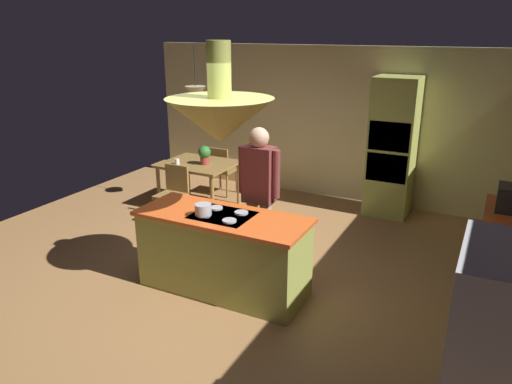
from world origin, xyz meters
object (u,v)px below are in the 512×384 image
Objects in this scene: kitchen_island at (223,253)px; chair_facing_island at (174,190)px; oven_tower at (392,148)px; cooking_pot_on_cooktop at (203,209)px; dining_table at (199,168)px; cup_on_table at (177,162)px; chair_by_back_wall at (221,168)px; potted_plant_on_table at (204,154)px; person_at_island at (259,190)px.

kitchen_island is 2.21m from chair_facing_island.
oven_tower reaches higher than cooking_pot_on_cooktop.
cup_on_table reaches higher than dining_table.
oven_tower is 3.39m from chair_facing_island.
kitchen_island reaches higher than chair_facing_island.
kitchen_island is at bearing -51.01° from dining_table.
kitchen_island is 21.17× the size of cup_on_table.
kitchen_island is at bearing -108.74° from oven_tower.
chair_by_back_wall is at bearing 117.80° from cooking_pot_on_cooktop.
chair_by_back_wall is 4.83× the size of cooking_pot_on_cooktop.
potted_plant_on_table is 1.67× the size of cooking_pot_on_cooktop.
kitchen_island is 6.35× the size of potted_plant_on_table.
chair_by_back_wall is (-1.70, 2.79, 0.05)m from kitchen_island.
dining_table is at bearing -157.79° from oven_tower.
person_at_island is at bearing -40.32° from potted_plant_on_table.
person_at_island reaches higher than kitchen_island.
dining_table is 2.73m from cooking_pot_on_cooktop.
cooking_pot_on_cooktop is (-1.26, -3.37, -0.08)m from oven_tower.
chair_facing_island is 1.38m from chair_by_back_wall.
oven_tower is at bearing 69.12° from person_at_island.
oven_tower is 7.13× the size of potted_plant_on_table.
chair_facing_island is at bearing 135.02° from cooking_pot_on_cooktop.
dining_table is at bearing 167.74° from potted_plant_on_table.
oven_tower reaches higher than dining_table.
kitchen_island reaches higher than chair_by_back_wall.
chair_by_back_wall is (0.00, 1.38, 0.00)m from chair_facing_island.
chair_by_back_wall is at bearing 90.00° from dining_table.
oven_tower is 1.22× the size of person_at_island.
cooking_pot_on_cooktop reaches higher than kitchen_island.
oven_tower is 1.89× the size of dining_table.
dining_table is at bearing 124.63° from cooking_pot_on_cooktop.
potted_plant_on_table is (0.14, 0.66, 0.42)m from chair_facing_island.
kitchen_island is 10.59× the size of cooking_pot_on_cooktop.
person_at_island is 2.02× the size of chair_facing_island.
cooking_pot_on_cooktop is at bearing -55.37° from dining_table.
chair_by_back_wall is 3.34m from cooking_pot_on_cooktop.
chair_by_back_wall is at bearing 90.00° from chair_facing_island.
chair_facing_island is (-1.70, 1.41, 0.05)m from kitchen_island.
cooking_pot_on_cooktop is (1.78, -2.00, 0.18)m from cup_on_table.
kitchen_island is 0.57m from cooking_pot_on_cooktop.
cooking_pot_on_cooktop is at bearing -57.54° from potted_plant_on_table.
chair_by_back_wall is (-1.81, 2.14, -0.51)m from person_at_island.
chair_facing_island is 4.83× the size of cooking_pot_on_cooktop.
potted_plant_on_table reaches higher than dining_table.
dining_table is 6.27× the size of cooking_pot_on_cooktop.
oven_tower is 2.77m from person_at_island.
chair_by_back_wall is 9.67× the size of cup_on_table.
cooking_pot_on_cooktop reaches higher than cup_on_table.
potted_plant_on_table is 0.45m from cup_on_table.
potted_plant_on_table is (-1.67, 1.42, -0.09)m from person_at_island.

